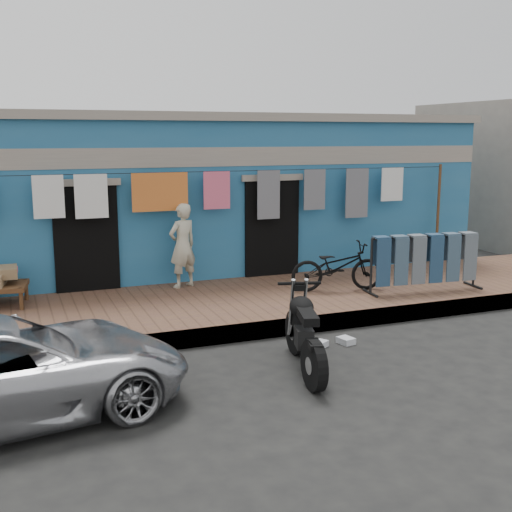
{
  "coord_description": "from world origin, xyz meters",
  "views": [
    {
      "loc": [
        -3.47,
        -6.84,
        2.94
      ],
      "look_at": [
        0.0,
        2.0,
        1.15
      ],
      "focal_mm": 45.0,
      "sensor_mm": 36.0,
      "label": 1
    }
  ],
  "objects": [
    {
      "name": "sidewalk",
      "position": [
        0.0,
        3.0,
        0.12
      ],
      "size": [
        28.0,
        3.0,
        0.25
      ],
      "primitive_type": "cube",
      "color": "brown",
      "rests_on": "ground"
    },
    {
      "name": "clothesline",
      "position": [
        -0.38,
        4.25,
        1.83
      ],
      "size": [
        10.06,
        0.06,
        2.1
      ],
      "color": "brown",
      "rests_on": "sidewalk"
    },
    {
      "name": "jeans_rack",
      "position": [
        3.29,
        2.33,
        0.77
      ],
      "size": [
        2.22,
        0.81,
        1.03
      ],
      "primitive_type": null,
      "rotation": [
        0.0,
        0.0,
        -0.09
      ],
      "color": "black",
      "rests_on": "sidewalk"
    },
    {
      "name": "bicycle",
      "position": [
        1.87,
        2.88,
        0.77
      ],
      "size": [
        1.71,
        0.91,
        1.05
      ],
      "primitive_type": "imported",
      "rotation": [
        0.0,
        0.0,
        1.35
      ],
      "color": "black",
      "rests_on": "sidewalk"
    },
    {
      "name": "car",
      "position": [
        -3.63,
        -0.01,
        0.57
      ],
      "size": [
        4.25,
        2.45,
        1.13
      ],
      "primitive_type": "imported",
      "rotation": [
        0.0,
        0.0,
        1.73
      ],
      "color": "silver",
      "rests_on": "ground"
    },
    {
      "name": "ground",
      "position": [
        0.0,
        0.0,
        0.0
      ],
      "size": [
        80.0,
        80.0,
        0.0
      ],
      "primitive_type": "plane",
      "color": "black",
      "rests_on": "ground"
    },
    {
      "name": "seated_person",
      "position": [
        -0.57,
        4.14,
        1.01
      ],
      "size": [
        0.64,
        0.53,
        1.51
      ],
      "primitive_type": "imported",
      "rotation": [
        0.0,
        0.0,
        3.51
      ],
      "color": "beige",
      "rests_on": "sidewalk"
    },
    {
      "name": "motorcycle",
      "position": [
        -0.07,
        0.14,
        0.53
      ],
      "size": [
        1.43,
        1.93,
        1.05
      ],
      "primitive_type": null,
      "rotation": [
        0.0,
        0.0,
        -0.28
      ],
      "color": "black",
      "rests_on": "ground"
    },
    {
      "name": "litter_c",
      "position": [
        0.95,
        0.88,
        0.05
      ],
      "size": [
        0.23,
        0.26,
        0.09
      ],
      "primitive_type": "cube",
      "rotation": [
        0.0,
        0.0,
        1.8
      ],
      "color": "silver",
      "rests_on": "ground"
    },
    {
      "name": "building",
      "position": [
        -0.0,
        6.99,
        1.69
      ],
      "size": [
        12.2,
        5.2,
        3.36
      ],
      "color": "#215E8C",
      "rests_on": "ground"
    },
    {
      "name": "curb",
      "position": [
        0.0,
        1.55,
        0.12
      ],
      "size": [
        28.0,
        0.1,
        0.25
      ],
      "primitive_type": "cube",
      "color": "gray",
      "rests_on": "ground"
    },
    {
      "name": "litter_b",
      "position": [
        0.46,
        1.03,
        0.04
      ],
      "size": [
        0.22,
        0.21,
        0.09
      ],
      "primitive_type": "cube",
      "rotation": [
        0.0,
        0.0,
        0.56
      ],
      "color": "silver",
      "rests_on": "ground"
    },
    {
      "name": "litter_a",
      "position": [
        0.55,
        0.89,
        0.04
      ],
      "size": [
        0.25,
        0.23,
        0.09
      ],
      "primitive_type": "cube",
      "rotation": [
        0.0,
        0.0,
        0.56
      ],
      "color": "silver",
      "rests_on": "ground"
    }
  ]
}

